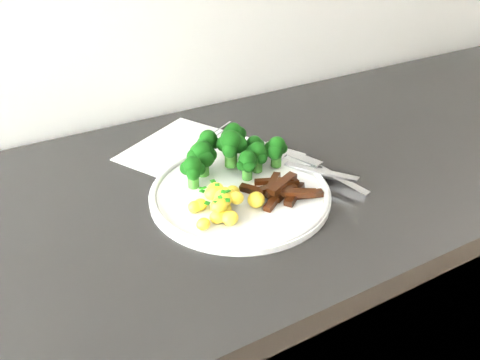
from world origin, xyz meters
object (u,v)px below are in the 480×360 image
at_px(recipe_paper, 209,157).
at_px(fork, 305,166).
at_px(counter, 237,357).
at_px(beef_strips, 283,190).
at_px(broccoli, 232,150).
at_px(potatoes, 223,201).
at_px(knife, 326,173).
at_px(plate, 240,192).

bearing_deg(recipe_paper, fork, -48.89).
bearing_deg(recipe_paper, counter, -88.60).
relative_size(recipe_paper, beef_strips, 3.16).
height_order(broccoli, potatoes, broccoli).
relative_size(counter, knife, 10.89).
xyz_separation_m(counter, potatoes, (-0.06, -0.07, 0.46)).
bearing_deg(fork, knife, -40.04).
height_order(recipe_paper, fork, fork).
distance_m(counter, fork, 0.47).
height_order(fork, knife, fork).
height_order(recipe_paper, plate, plate).
xyz_separation_m(fork, knife, (0.03, -0.02, -0.01)).
xyz_separation_m(potatoes, beef_strips, (0.10, -0.01, -0.01)).
distance_m(counter, recipe_paper, 0.45).
xyz_separation_m(counter, beef_strips, (0.04, -0.08, 0.46)).
bearing_deg(fork, potatoes, -168.76).
bearing_deg(fork, plate, -179.35).
xyz_separation_m(recipe_paper, knife, (0.14, -0.15, 0.01)).
bearing_deg(broccoli, recipe_paper, 96.14).
relative_size(broccoli, beef_strips, 1.69).
bearing_deg(fork, beef_strips, -148.61).
relative_size(plate, broccoli, 1.52).
distance_m(plate, beef_strips, 0.07).
relative_size(recipe_paper, broccoli, 1.87).
bearing_deg(recipe_paper, potatoes, -108.95).
xyz_separation_m(counter, fork, (0.11, -0.03, 0.46)).
height_order(recipe_paper, potatoes, potatoes).
relative_size(beef_strips, knife, 0.51).
xyz_separation_m(recipe_paper, beef_strips, (0.04, -0.17, 0.02)).
xyz_separation_m(broccoli, fork, (0.11, -0.06, -0.03)).
relative_size(counter, beef_strips, 21.44).
distance_m(plate, fork, 0.12).
bearing_deg(recipe_paper, plate, -94.28).
bearing_deg(broccoli, potatoes, -124.71).
bearing_deg(beef_strips, potatoes, 173.70).
relative_size(plate, beef_strips, 2.57).
xyz_separation_m(recipe_paper, potatoes, (-0.06, -0.16, 0.02)).
bearing_deg(beef_strips, plate, 139.60).
relative_size(fork, knife, 0.83).
bearing_deg(broccoli, plate, -106.29).
xyz_separation_m(plate, fork, (0.12, 0.00, 0.01)).
bearing_deg(knife, plate, 172.15).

